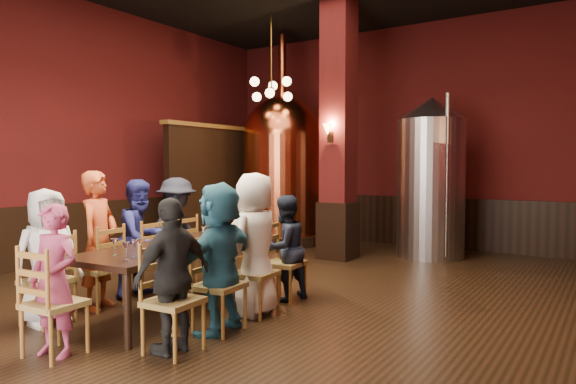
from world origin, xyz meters
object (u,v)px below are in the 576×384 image
Objects in this scene: steel_vessel at (431,178)px; rose_vase at (210,219)px; person_2 at (141,238)px; copper_kettle at (282,168)px; person_0 at (47,256)px; dining_table at (175,251)px; person_1 at (99,240)px.

rose_vase is at bearing -109.40° from steel_vessel.
person_2 is at bearing -145.54° from rose_vase.
copper_kettle is (-0.98, 4.68, 0.86)m from person_2.
person_0 is 1.33m from person_2.
dining_table is 1.75× the size of person_0.
person_1 is at bearing -79.09° from copper_kettle.
copper_kettle is (-1.85, 4.95, 0.91)m from dining_table.
rose_vase reaches higher than dining_table.
rose_vase is (0.62, 1.82, 0.27)m from person_0.
copper_kettle is at bearing 17.42° from person_0.
dining_table is 1.56× the size of person_1.
dining_table is 0.56× the size of copper_kettle.
person_1 is at bearing -120.11° from rose_vase.
rose_vase is (-0.16, 0.76, 0.28)m from dining_table.
copper_kettle is at bearing -179.63° from steel_vessel.
person_2 reaches higher than dining_table.
steel_vessel is at bearing 70.76° from dining_table.
person_2 is at bearing -18.77° from person_1.
person_1 is 1.34m from rose_vase.
person_2 is (-0.05, 0.66, -0.06)m from person_1.
person_2 is (-0.10, 1.33, 0.03)m from person_0.
copper_kettle reaches higher than person_1.
person_0 is at bearing 175.95° from person_2.
copper_kettle is at bearing 112.04° from rose_vase.
person_0 is at bearing -79.81° from copper_kettle.
person_0 is 6.42m from steel_vessel.
copper_kettle is (-1.03, 5.34, 0.80)m from person_1.
copper_kettle reaches higher than rose_vase.
rose_vase is at bearing 97.38° from dining_table.
person_1 is 4.66× the size of rose_vase.
steel_vessel is at bearing 0.37° from copper_kettle.
rose_vase is (0.67, 1.15, 0.18)m from person_1.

